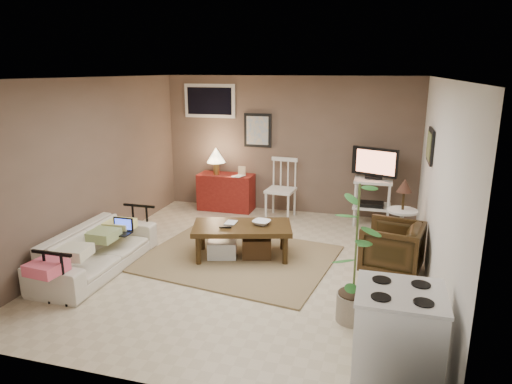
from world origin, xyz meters
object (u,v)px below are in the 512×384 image
(coffee_table, at_px, (241,239))
(potted_plant, at_px, (356,249))
(red_console, at_px, (225,188))
(side_table, at_px, (403,208))
(sofa, at_px, (96,243))
(armchair, at_px, (392,245))
(spindle_chair, at_px, (281,190))
(stove, at_px, (397,341))
(tv_stand, at_px, (373,184))

(coffee_table, height_order, potted_plant, potted_plant)
(red_console, height_order, side_table, red_console)
(sofa, relative_size, armchair, 2.59)
(spindle_chair, distance_m, side_table, 2.31)
(coffee_table, distance_m, stove, 2.96)
(sofa, bearing_deg, stove, -109.98)
(red_console, bearing_deg, side_table, -24.11)
(armchair, bearing_deg, sofa, -63.79)
(sofa, relative_size, potted_plant, 1.26)
(coffee_table, xyz_separation_m, red_console, (-0.96, 2.06, 0.12))
(spindle_chair, distance_m, potted_plant, 3.47)
(spindle_chair, xyz_separation_m, stove, (1.87, -4.10, -0.05))
(sofa, height_order, stove, stove)
(coffee_table, relative_size, sofa, 0.78)
(stove, bearing_deg, spindle_chair, 114.45)
(side_table, bearing_deg, red_console, 155.89)
(red_console, bearing_deg, stove, -55.36)
(sofa, distance_m, spindle_chair, 3.30)
(potted_plant, bearing_deg, coffee_table, 142.07)
(armchair, xyz_separation_m, stove, (0.02, -2.29, 0.08))
(side_table, relative_size, potted_plant, 0.74)
(spindle_chair, distance_m, armchair, 2.59)
(coffee_table, distance_m, tv_stand, 2.58)
(tv_stand, relative_size, side_table, 1.18)
(armchair, relative_size, stove, 0.82)
(sofa, xyz_separation_m, side_table, (3.74, 1.57, 0.31))
(red_console, height_order, stove, red_console)
(tv_stand, distance_m, stove, 4.17)
(coffee_table, distance_m, spindle_chair, 1.92)
(side_table, xyz_separation_m, potted_plant, (-0.50, -1.93, 0.11))
(tv_stand, height_order, side_table, tv_stand)
(sofa, bearing_deg, red_console, -13.36)
(spindle_chair, xyz_separation_m, potted_plant, (1.47, -3.14, 0.30))
(armchair, distance_m, stove, 2.29)
(spindle_chair, height_order, side_table, side_table)
(tv_stand, bearing_deg, coffee_table, -130.19)
(red_console, height_order, armchair, red_console)
(side_table, xyz_separation_m, stove, (-0.10, -2.90, -0.24))
(tv_stand, relative_size, potted_plant, 0.87)
(red_console, xyz_separation_m, stove, (2.94, -4.26, 0.04))
(armchair, bearing_deg, stove, 11.84)
(sofa, bearing_deg, coffee_table, -62.17)
(coffee_table, bearing_deg, sofa, -152.17)
(sofa, distance_m, potted_plant, 3.29)
(coffee_table, xyz_separation_m, sofa, (-1.66, -0.88, 0.09))
(armchair, bearing_deg, red_console, -112.71)
(side_table, distance_m, potted_plant, 2.00)
(coffee_table, relative_size, spindle_chair, 1.42)
(red_console, distance_m, side_table, 3.34)
(coffee_table, relative_size, stove, 1.65)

